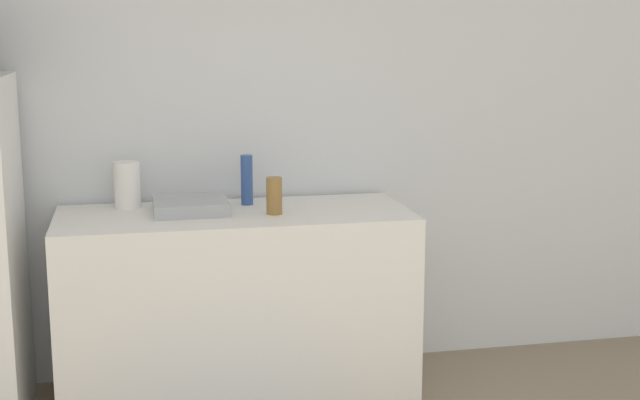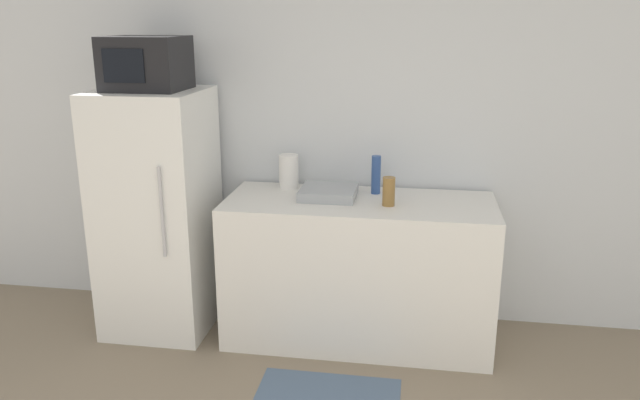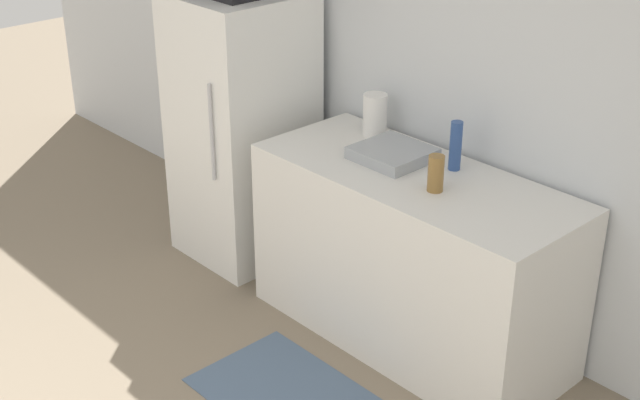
{
  "view_description": "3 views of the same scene",
  "coord_description": "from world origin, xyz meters",
  "px_view_note": "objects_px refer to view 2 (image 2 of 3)",
  "views": [
    {
      "loc": [
        -0.37,
        -1.01,
        1.75
      ],
      "look_at": [
        0.36,
        2.39,
        1.08
      ],
      "focal_mm": 50.0,
      "sensor_mm": 36.0,
      "label": 1
    },
    {
      "loc": [
        0.42,
        -0.58,
        1.98
      ],
      "look_at": [
        -0.01,
        2.11,
        1.17
      ],
      "focal_mm": 35.0,
      "sensor_mm": 36.0,
      "label": 2
    },
    {
      "loc": [
        2.58,
        0.11,
        2.64
      ],
      "look_at": [
        0.48,
        2.06,
        1.24
      ],
      "focal_mm": 50.0,
      "sensor_mm": 36.0,
      "label": 3
    }
  ],
  "objects_px": {
    "microwave": "(146,63)",
    "bottle_short": "(389,191)",
    "paper_towel_roll": "(289,171)",
    "bottle_tall": "(376,175)",
    "refrigerator": "(158,212)"
  },
  "relations": [
    {
      "from": "refrigerator",
      "to": "bottle_tall",
      "type": "distance_m",
      "value": 1.41
    },
    {
      "from": "refrigerator",
      "to": "bottle_tall",
      "type": "xyz_separation_m",
      "value": [
        1.37,
        0.2,
        0.25
      ]
    },
    {
      "from": "bottle_tall",
      "to": "paper_towel_roll",
      "type": "distance_m",
      "value": 0.57
    },
    {
      "from": "microwave",
      "to": "bottle_short",
      "type": "xyz_separation_m",
      "value": [
        1.47,
        -0.05,
        -0.72
      ]
    },
    {
      "from": "refrigerator",
      "to": "paper_towel_roll",
      "type": "relative_size",
      "value": 7.04
    },
    {
      "from": "bottle_tall",
      "to": "paper_towel_roll",
      "type": "height_order",
      "value": "bottle_tall"
    },
    {
      "from": "bottle_tall",
      "to": "bottle_short",
      "type": "xyz_separation_m",
      "value": [
        0.09,
        -0.25,
        -0.04
      ]
    },
    {
      "from": "bottle_tall",
      "to": "bottle_short",
      "type": "bearing_deg",
      "value": -69.41
    },
    {
      "from": "bottle_tall",
      "to": "paper_towel_roll",
      "type": "bearing_deg",
      "value": 175.9
    },
    {
      "from": "paper_towel_roll",
      "to": "bottle_short",
      "type": "bearing_deg",
      "value": -23.72
    },
    {
      "from": "bottle_short",
      "to": "paper_towel_roll",
      "type": "xyz_separation_m",
      "value": [
        -0.66,
        0.29,
        0.02
      ]
    },
    {
      "from": "bottle_short",
      "to": "bottle_tall",
      "type": "bearing_deg",
      "value": 110.59
    },
    {
      "from": "microwave",
      "to": "paper_towel_roll",
      "type": "xyz_separation_m",
      "value": [
        0.81,
        0.24,
        -0.69
      ]
    },
    {
      "from": "refrigerator",
      "to": "microwave",
      "type": "height_order",
      "value": "microwave"
    },
    {
      "from": "microwave",
      "to": "paper_towel_roll",
      "type": "height_order",
      "value": "microwave"
    }
  ]
}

